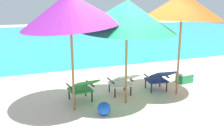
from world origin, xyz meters
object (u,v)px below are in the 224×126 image
beach_umbrella_left (70,10)px  cooler_box (185,77)px  lounge_chair_center (123,81)px  lounge_chair_right (159,78)px  beach_umbrella_right (182,6)px  beach_umbrella_center (127,16)px  lounge_chair_left (83,87)px  beach_ball (104,109)px

beach_umbrella_left → cooler_box: size_ratio=5.42×
lounge_chair_center → lounge_chair_right: (1.03, -0.07, 0.00)m
cooler_box → lounge_chair_right: bearing=-160.2°
beach_umbrella_right → beach_umbrella_center: bearing=-177.1°
lounge_chair_left → beach_umbrella_center: (0.95, -0.38, 1.66)m
lounge_chair_left → cooler_box: 3.28m
beach_umbrella_center → lounge_chair_right: bearing=18.0°
lounge_chair_left → lounge_chair_center: 1.06m
beach_umbrella_center → cooler_box: beach_umbrella_center is taller
lounge_chair_center → beach_umbrella_left: (-1.34, -0.38, 1.80)m
lounge_chair_center → lounge_chair_right: size_ratio=0.94×
lounge_chair_left → beach_ball: lounge_chair_left is taller
beach_umbrella_left → beach_umbrella_center: size_ratio=0.93×
lounge_chair_center → beach_umbrella_right: size_ratio=0.34×
beach_umbrella_right → lounge_chair_right: bearing=141.8°
lounge_chair_left → lounge_chair_center: (1.05, 0.06, 0.00)m
beach_umbrella_center → beach_umbrella_right: 1.52m
lounge_chair_right → lounge_chair_center: bearing=176.4°
beach_umbrella_center → beach_ball: (-0.69, -0.40, -1.92)m
beach_umbrella_center → lounge_chair_left: bearing=158.5°
lounge_chair_center → beach_umbrella_center: size_ratio=0.30×
beach_umbrella_center → beach_ball: 2.08m
lounge_chair_center → beach_ball: (-0.79, -0.84, -0.26)m
beach_umbrella_center → cooler_box: 3.08m
beach_umbrella_right → lounge_chair_left: bearing=173.1°
beach_ball → lounge_chair_center: bearing=46.7°
lounge_chair_center → beach_ball: bearing=-133.3°
beach_umbrella_right → cooler_box: bearing=41.8°
lounge_chair_left → cooler_box: bearing=7.2°
lounge_chair_left → lounge_chair_center: same height
beach_ball → cooler_box: 3.21m
beach_umbrella_left → beach_ball: 2.18m
beach_umbrella_center → beach_umbrella_left: bearing=177.7°
beach_ball → cooler_box: cooler_box is taller
lounge_chair_center → beach_umbrella_left: beach_umbrella_left is taller
lounge_chair_center → beach_umbrella_center: 1.72m
lounge_chair_center → beach_umbrella_left: 2.27m
lounge_chair_left → beach_umbrella_center: beach_umbrella_center is taller
beach_umbrella_left → cooler_box: (3.53, 0.74, -2.04)m
cooler_box → beach_umbrella_left: bearing=-168.2°
beach_umbrella_center → cooler_box: bearing=18.9°
lounge_chair_center → beach_umbrella_right: bearing=-14.2°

